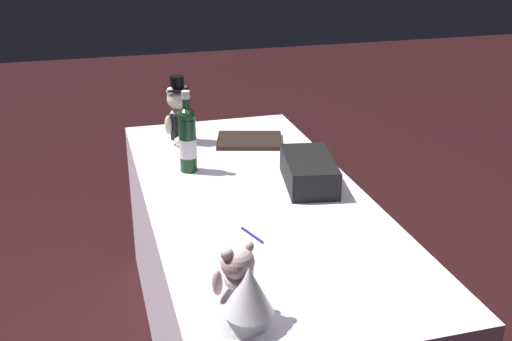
% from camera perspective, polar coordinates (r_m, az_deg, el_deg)
% --- Properties ---
extents(reception_table, '(1.84, 0.80, 0.73)m').
position_cam_1_polar(reception_table, '(2.49, 0.00, -9.94)').
color(reception_table, white).
rests_on(reception_table, ground_plane).
extents(teddy_bear_groom, '(0.14, 0.14, 0.30)m').
position_cam_1_polar(teddy_bear_groom, '(2.84, -6.93, 4.92)').
color(teddy_bear_groom, beige).
rests_on(teddy_bear_groom, reception_table).
extents(teddy_bear_bride, '(0.21, 0.18, 0.22)m').
position_cam_1_polar(teddy_bear_bride, '(1.60, -1.38, -10.76)').
color(teddy_bear_bride, white).
rests_on(teddy_bear_bride, reception_table).
extents(champagne_bottle, '(0.07, 0.07, 0.33)m').
position_cam_1_polar(champagne_bottle, '(2.50, -6.20, 2.90)').
color(champagne_bottle, '#14371E').
rests_on(champagne_bottle, reception_table).
extents(signing_pen, '(0.12, 0.05, 0.01)m').
position_cam_1_polar(signing_pen, '(2.03, -0.28, -5.89)').
color(signing_pen, navy).
rests_on(signing_pen, reception_table).
extents(gift_case_black, '(0.36, 0.23, 0.11)m').
position_cam_1_polar(gift_case_black, '(2.40, 4.79, -0.07)').
color(gift_case_black, black).
rests_on(gift_case_black, reception_table).
extents(guestbook, '(0.29, 0.34, 0.02)m').
position_cam_1_polar(guestbook, '(2.84, -0.60, 2.73)').
color(guestbook, black).
rests_on(guestbook, reception_table).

